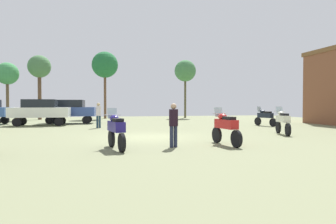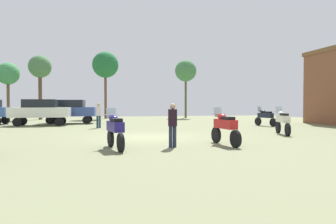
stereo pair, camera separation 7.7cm
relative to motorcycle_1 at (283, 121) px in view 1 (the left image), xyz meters
The scene contains 13 objects.
ground_plane 7.28m from the motorcycle_1, behind, with size 44.00×52.00×0.02m.
motorcycle_1 is the anchor object (origin of this frame).
motorcycle_2 5.74m from the motorcycle_1, 144.99° to the right, with size 0.62×2.20×1.50m.
motorcycle_7 9.68m from the motorcycle_1, 158.75° to the right, with size 0.71×2.08×1.48m.
motorcycle_8 6.55m from the motorcycle_1, 67.70° to the left, with size 0.79×2.09×1.45m.
car_1 17.36m from the motorcycle_1, 144.23° to the left, with size 4.34×1.91×2.00m.
car_2 17.32m from the motorcycle_1, 134.55° to the left, with size 4.44×2.18×2.00m.
person_1 11.82m from the motorcycle_1, 145.31° to the left, with size 0.44×0.44×1.73m.
person_2 7.71m from the motorcycle_1, 153.25° to the right, with size 0.42×0.42×1.66m.
tree_1 23.25m from the motorcycle_1, 113.63° to the left, with size 2.95×2.95×7.60m.
tree_2 27.37m from the motorcycle_1, 134.25° to the left, with size 2.26×2.26×5.91m.
tree_4 25.87m from the motorcycle_1, 128.67° to the left, with size 2.37×2.37×6.82m.
tree_6 21.17m from the motorcycle_1, 88.96° to the left, with size 2.57×2.57×6.94m.
Camera 1 is at (-2.32, -14.83, 1.64)m, focal length 32.43 mm.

